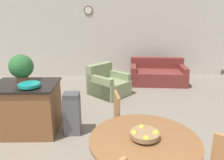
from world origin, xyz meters
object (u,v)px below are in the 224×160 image
(potted_plant, at_px, (21,67))
(couch, at_px, (157,75))
(fruit_bowl, at_px, (145,134))
(teal_bowl, at_px, (29,85))
(armchair, at_px, (108,84))
(dining_chair_far_side, at_px, (124,122))
(kitchen_island, at_px, (27,108))
(trash_bin, at_px, (72,114))
(dining_table, at_px, (144,152))

(potted_plant, relative_size, couch, 0.28)
(fruit_bowl, bearing_deg, potted_plant, 139.05)
(teal_bowl, relative_size, potted_plant, 0.73)
(armchair, bearing_deg, teal_bowl, -167.99)
(dining_chair_far_side, xyz_separation_m, potted_plant, (-1.81, 0.87, 0.67))
(fruit_bowl, xyz_separation_m, potted_plant, (-1.98, 1.72, 0.38))
(kitchen_island, xyz_separation_m, armchair, (1.48, 1.95, -0.18))
(trash_bin, xyz_separation_m, couch, (2.23, 3.07, -0.11))
(fruit_bowl, bearing_deg, teal_bowl, 142.13)
(potted_plant, height_order, trash_bin, potted_plant)
(dining_table, bearing_deg, kitchen_island, 140.73)
(fruit_bowl, bearing_deg, armchair, 96.75)
(dining_table, bearing_deg, dining_chair_far_side, 101.44)
(dining_chair_far_side, height_order, teal_bowl, teal_bowl)
(teal_bowl, height_order, couch, teal_bowl)
(dining_chair_far_side, distance_m, couch, 3.91)
(dining_table, distance_m, couch, 4.67)
(dining_chair_far_side, distance_m, fruit_bowl, 0.91)
(dining_chair_far_side, height_order, kitchen_island, dining_chair_far_side)
(potted_plant, bearing_deg, couch, 41.63)
(dining_chair_far_side, height_order, couch, dining_chair_far_side)
(dining_table, height_order, fruit_bowl, fruit_bowl)
(dining_table, height_order, couch, couch)
(kitchen_island, height_order, armchair, kitchen_island)
(dining_table, xyz_separation_m, couch, (1.17, 4.51, -0.31))
(couch, xyz_separation_m, armchair, (-1.59, -1.01, 0.01))
(dining_table, xyz_separation_m, potted_plant, (-1.98, 1.71, 0.61))
(couch, bearing_deg, dining_chair_far_side, -105.04)
(trash_bin, xyz_separation_m, armchair, (0.64, 2.05, -0.11))
(dining_table, relative_size, armchair, 1.01)
(fruit_bowl, distance_m, armchair, 3.57)
(kitchen_island, height_order, teal_bowl, teal_bowl)
(kitchen_island, xyz_separation_m, trash_bin, (0.84, -0.10, -0.08))
(trash_bin, bearing_deg, couch, 53.95)
(dining_table, relative_size, teal_bowl, 3.44)
(potted_plant, bearing_deg, kitchen_island, -63.42)
(dining_chair_far_side, bearing_deg, dining_table, 5.43)
(kitchen_island, bearing_deg, fruit_bowl, -39.31)
(teal_bowl, distance_m, potted_plant, 0.49)
(couch, bearing_deg, armchair, -142.42)
(teal_bowl, bearing_deg, couch, 47.46)
(dining_table, distance_m, dining_chair_far_side, 0.87)
(armchair, bearing_deg, trash_bin, -153.93)
(teal_bowl, relative_size, couch, 0.21)
(dining_table, height_order, teal_bowl, teal_bowl)
(teal_bowl, bearing_deg, dining_table, -37.82)
(dining_chair_far_side, distance_m, potted_plant, 2.11)
(fruit_bowl, xyz_separation_m, armchair, (-0.42, 3.50, -0.53))
(teal_bowl, height_order, potted_plant, potted_plant)
(dining_table, relative_size, fruit_bowl, 3.82)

